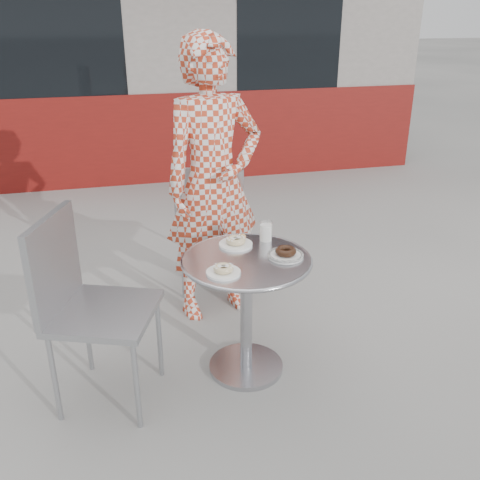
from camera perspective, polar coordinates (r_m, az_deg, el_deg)
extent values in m
plane|color=#989691|center=(3.09, 1.02, -13.49)|extent=(60.00, 60.00, 0.00)
cube|color=gray|center=(8.01, -9.91, 20.71)|extent=(6.00, 4.00, 3.00)
cube|color=maroon|center=(6.24, -7.77, 10.80)|extent=(6.02, 0.20, 1.00)
cube|color=black|center=(6.02, -20.56, 20.69)|extent=(1.60, 0.04, 1.40)
cube|color=black|center=(6.33, 5.35, 22.05)|extent=(1.20, 0.04, 1.40)
cylinder|color=silver|center=(3.08, 0.64, -13.30)|extent=(0.41, 0.41, 0.03)
cylinder|color=silver|center=(2.90, 0.67, -8.10)|extent=(0.07, 0.07, 0.66)
cylinder|color=silver|center=(2.74, 0.71, -2.16)|extent=(0.66, 0.66, 0.02)
torus|color=silver|center=(2.74, 0.71, -2.16)|extent=(0.68, 0.68, 0.02)
cube|color=#9FA1A6|center=(3.71, -2.82, 1.64)|extent=(0.56, 0.56, 0.03)
cube|color=#9FA1A6|center=(3.43, -3.34, 4.01)|extent=(0.43, 0.17, 0.45)
cube|color=#9FA1A6|center=(2.70, -14.23, -7.51)|extent=(0.61, 0.61, 0.03)
cube|color=#9FA1A6|center=(2.67, -19.25, -2.38)|extent=(0.20, 0.45, 0.47)
imported|color=#B4351B|center=(3.29, -2.85, 6.08)|extent=(0.72, 0.56, 1.75)
cylinder|color=white|center=(2.88, -0.46, -0.46)|extent=(0.18, 0.18, 0.01)
torus|color=#B48D45|center=(2.87, -0.46, -0.04)|extent=(0.10, 0.10, 0.03)
sphere|color=#B77A3F|center=(2.91, 0.29, 0.33)|extent=(0.04, 0.04, 0.04)
cylinder|color=white|center=(2.58, -1.78, -3.48)|extent=(0.17, 0.17, 0.01)
torus|color=#B48D45|center=(2.57, -1.79, -3.05)|extent=(0.10, 0.10, 0.03)
cylinder|color=white|center=(2.76, 4.88, -1.65)|extent=(0.18, 0.18, 0.01)
torus|color=black|center=(2.75, 4.90, -1.19)|extent=(0.11, 0.11, 0.04)
torus|color=black|center=(2.76, 4.88, -1.58)|extent=(0.19, 0.19, 0.02)
cylinder|color=white|center=(2.93, 2.76, 0.79)|extent=(0.06, 0.06, 0.09)
cylinder|color=white|center=(2.92, 2.77, 0.96)|extent=(0.07, 0.07, 0.11)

